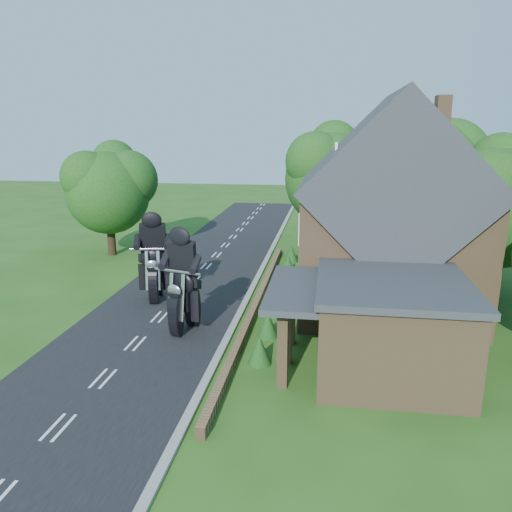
# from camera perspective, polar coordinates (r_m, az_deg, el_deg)

# --- Properties ---
(ground) EXTENTS (120.00, 120.00, 0.00)m
(ground) POSITION_cam_1_polar(r_m,az_deg,el_deg) (21.37, -13.62, -9.72)
(ground) COLOR #234D15
(ground) RESTS_ON ground
(road) EXTENTS (7.00, 80.00, 0.02)m
(road) POSITION_cam_1_polar(r_m,az_deg,el_deg) (21.37, -13.62, -9.70)
(road) COLOR black
(road) RESTS_ON ground
(kerb) EXTENTS (0.30, 80.00, 0.12)m
(kerb) POSITION_cam_1_polar(r_m,az_deg,el_deg) (20.32, -3.87, -10.44)
(kerb) COLOR gray
(kerb) RESTS_ON ground
(garden_wall) EXTENTS (0.30, 22.00, 0.40)m
(garden_wall) POSITION_cam_1_polar(r_m,az_deg,el_deg) (24.71, 0.07, -5.44)
(garden_wall) COLOR brown
(garden_wall) RESTS_ON ground
(house) EXTENTS (9.54, 8.64, 10.24)m
(house) POSITION_cam_1_polar(r_m,az_deg,el_deg) (24.53, 14.92, 3.94)
(house) COLOR brown
(house) RESTS_ON ground
(annex) EXTENTS (7.05, 5.94, 3.44)m
(annex) POSITION_cam_1_polar(r_m,az_deg,el_deg) (18.63, 14.70, -7.57)
(annex) COLOR brown
(annex) RESTS_ON ground
(tree_house_right) EXTENTS (6.51, 6.00, 8.40)m
(tree_house_right) POSITION_cam_1_polar(r_m,az_deg,el_deg) (28.29, 27.01, 5.93)
(tree_house_right) COLOR black
(tree_house_right) RESTS_ON ground
(tree_behind_house) EXTENTS (7.81, 7.20, 10.08)m
(tree_behind_house) POSITION_cam_1_polar(r_m,az_deg,el_deg) (34.83, 19.47, 9.70)
(tree_behind_house) COLOR black
(tree_behind_house) RESTS_ON ground
(tree_behind_left) EXTENTS (6.94, 6.40, 9.16)m
(tree_behind_left) POSITION_cam_1_polar(r_m,az_deg,el_deg) (35.24, 9.33, 9.56)
(tree_behind_left) COLOR black
(tree_behind_left) RESTS_ON ground
(tree_far_road) EXTENTS (6.08, 5.60, 7.84)m
(tree_far_road) POSITION_cam_1_polar(r_m,az_deg,el_deg) (35.45, -15.97, 7.78)
(tree_far_road) COLOR black
(tree_far_road) RESTS_ON ground
(shrub_a) EXTENTS (0.90, 0.90, 1.10)m
(shrub_a) POSITION_cam_1_polar(r_m,az_deg,el_deg) (18.95, 0.42, -10.69)
(shrub_a) COLOR #133D13
(shrub_a) RESTS_ON ground
(shrub_b) EXTENTS (0.90, 0.90, 1.10)m
(shrub_b) POSITION_cam_1_polar(r_m,az_deg,el_deg) (21.22, 1.37, -7.86)
(shrub_b) COLOR #133D13
(shrub_b) RESTS_ON ground
(shrub_c) EXTENTS (0.90, 0.90, 1.10)m
(shrub_c) POSITION_cam_1_polar(r_m,az_deg,el_deg) (23.54, 2.13, -5.58)
(shrub_c) COLOR #133D13
(shrub_c) RESTS_ON ground
(shrub_d) EXTENTS (0.90, 0.90, 1.10)m
(shrub_d) POSITION_cam_1_polar(r_m,az_deg,el_deg) (28.27, 3.26, -2.15)
(shrub_d) COLOR #133D13
(shrub_d) RESTS_ON ground
(shrub_e) EXTENTS (0.90, 0.90, 1.10)m
(shrub_e) POSITION_cam_1_polar(r_m,az_deg,el_deg) (30.67, 3.69, -0.83)
(shrub_e) COLOR #133D13
(shrub_e) RESTS_ON ground
(shrub_f) EXTENTS (0.90, 0.90, 1.10)m
(shrub_f) POSITION_cam_1_polar(r_m,az_deg,el_deg) (33.08, 4.06, 0.29)
(shrub_f) COLOR #133D13
(shrub_f) RESTS_ON ground
(motorcycle_lead) EXTENTS (0.79, 1.55, 1.40)m
(motorcycle_lead) POSITION_cam_1_polar(r_m,az_deg,el_deg) (21.90, -8.15, -6.86)
(motorcycle_lead) COLOR black
(motorcycle_lead) RESTS_ON ground
(motorcycle_follow) EXTENTS (0.65, 1.53, 1.38)m
(motorcycle_follow) POSITION_cam_1_polar(r_m,az_deg,el_deg) (26.06, -11.41, -3.54)
(motorcycle_follow) COLOR black
(motorcycle_follow) RESTS_ON ground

